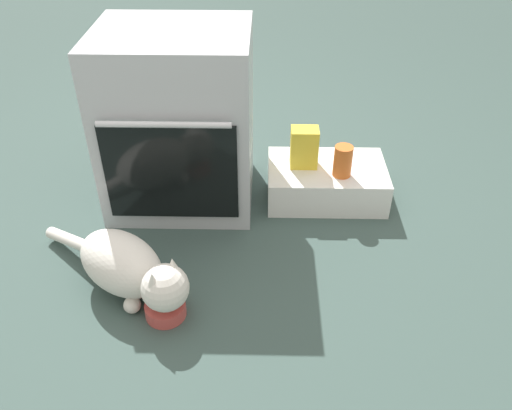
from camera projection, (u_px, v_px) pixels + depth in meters
The scene contains 7 objects.
ground at pixel (186, 248), 2.16m from camera, with size 8.00×8.00×0.00m, color #384C47.
oven at pixel (178, 121), 2.24m from camera, with size 0.62×0.57×0.77m.
pantry_cabinet at pixel (326, 181), 2.41m from camera, with size 0.53×0.35×0.16m, color white.
food_bowl at pixel (165, 308), 1.85m from camera, with size 0.14×0.14×0.08m.
cat at pixel (128, 267), 1.88m from camera, with size 0.65×0.52×0.24m.
snack_bag at pixel (304, 147), 2.32m from camera, with size 0.12×0.09×0.18m, color yellow.
sauce_jar at pixel (343, 161), 2.26m from camera, with size 0.08×0.08×0.14m, color #D16023.
Camera 1 is at (0.32, -1.63, 1.42)m, focal length 36.99 mm.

